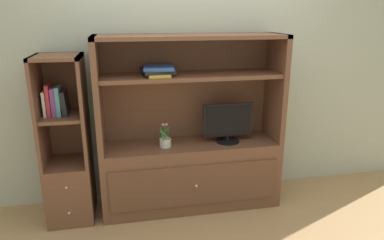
{
  "coord_description": "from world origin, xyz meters",
  "views": [
    {
      "loc": [
        -0.61,
        -2.73,
        1.88
      ],
      "look_at": [
        0.0,
        0.35,
        0.91
      ],
      "focal_mm": 32.77,
      "sensor_mm": 36.0,
      "label": 1
    }
  ],
  "objects_px": {
    "bookshelf_tall": "(69,166)",
    "media_console": "(191,156)",
    "tv_monitor": "(228,123)",
    "upright_book_row": "(56,102)",
    "magazine_stack": "(158,70)",
    "potted_plant": "(165,142)"
  },
  "relations": [
    {
      "from": "bookshelf_tall",
      "to": "media_console",
      "type": "bearing_deg",
      "value": -0.12
    },
    {
      "from": "tv_monitor",
      "to": "media_console",
      "type": "bearing_deg",
      "value": 174.22
    },
    {
      "from": "media_console",
      "to": "upright_book_row",
      "type": "xyz_separation_m",
      "value": [
        -1.2,
        -0.01,
        0.61
      ]
    },
    {
      "from": "tv_monitor",
      "to": "upright_book_row",
      "type": "xyz_separation_m",
      "value": [
        -1.56,
        0.03,
        0.28
      ]
    },
    {
      "from": "magazine_stack",
      "to": "potted_plant",
      "type": "bearing_deg",
      "value": -42.19
    },
    {
      "from": "bookshelf_tall",
      "to": "upright_book_row",
      "type": "height_order",
      "value": "bookshelf_tall"
    },
    {
      "from": "tv_monitor",
      "to": "potted_plant",
      "type": "distance_m",
      "value": 0.63
    },
    {
      "from": "potted_plant",
      "to": "bookshelf_tall",
      "type": "relative_size",
      "value": 0.15
    },
    {
      "from": "potted_plant",
      "to": "magazine_stack",
      "type": "height_order",
      "value": "magazine_stack"
    },
    {
      "from": "media_console",
      "to": "upright_book_row",
      "type": "relative_size",
      "value": 6.28
    },
    {
      "from": "upright_book_row",
      "to": "potted_plant",
      "type": "bearing_deg",
      "value": -2.59
    },
    {
      "from": "tv_monitor",
      "to": "potted_plant",
      "type": "bearing_deg",
      "value": -178.75
    },
    {
      "from": "media_console",
      "to": "potted_plant",
      "type": "distance_m",
      "value": 0.32
    },
    {
      "from": "media_console",
      "to": "tv_monitor",
      "type": "height_order",
      "value": "media_console"
    },
    {
      "from": "tv_monitor",
      "to": "bookshelf_tall",
      "type": "height_order",
      "value": "bookshelf_tall"
    },
    {
      "from": "magazine_stack",
      "to": "upright_book_row",
      "type": "height_order",
      "value": "magazine_stack"
    },
    {
      "from": "tv_monitor",
      "to": "potted_plant",
      "type": "height_order",
      "value": "tv_monitor"
    },
    {
      "from": "media_console",
      "to": "bookshelf_tall",
      "type": "relative_size",
      "value": 1.13
    },
    {
      "from": "upright_book_row",
      "to": "tv_monitor",
      "type": "bearing_deg",
      "value": -1.08
    },
    {
      "from": "media_console",
      "to": "magazine_stack",
      "type": "height_order",
      "value": "media_console"
    },
    {
      "from": "upright_book_row",
      "to": "bookshelf_tall",
      "type": "bearing_deg",
      "value": 11.56
    },
    {
      "from": "magazine_stack",
      "to": "bookshelf_tall",
      "type": "height_order",
      "value": "bookshelf_tall"
    }
  ]
}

